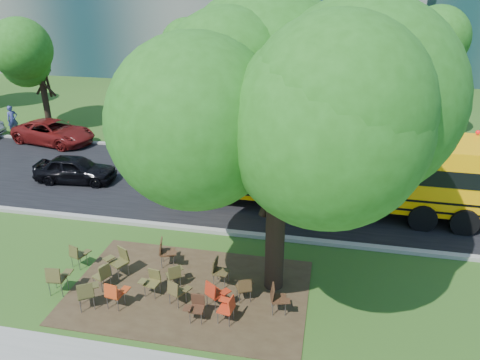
% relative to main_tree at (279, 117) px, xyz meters
% --- Properties ---
extents(ground, '(160.00, 160.00, 0.00)m').
position_rel_main_tree_xyz_m(ground, '(-3.43, -0.26, -5.31)').
color(ground, '#2A5119').
rests_on(ground, ground).
extents(dirt_patch, '(7.00, 4.50, 0.03)m').
position_rel_main_tree_xyz_m(dirt_patch, '(-2.43, -0.76, -5.29)').
color(dirt_patch, '#382819').
rests_on(dirt_patch, ground).
extents(asphalt_road, '(80.00, 8.00, 0.04)m').
position_rel_main_tree_xyz_m(asphalt_road, '(-3.43, 6.74, -5.29)').
color(asphalt_road, black).
rests_on(asphalt_road, ground).
extents(kerb_near, '(80.00, 0.25, 0.14)m').
position_rel_main_tree_xyz_m(kerb_near, '(-3.43, 2.74, -5.24)').
color(kerb_near, gray).
rests_on(kerb_near, ground).
extents(kerb_far, '(80.00, 0.25, 0.14)m').
position_rel_main_tree_xyz_m(kerb_far, '(-3.43, 10.84, -5.24)').
color(kerb_far, gray).
rests_on(kerb_far, ground).
extents(bg_tree_0, '(5.20, 5.20, 7.18)m').
position_rel_main_tree_xyz_m(bg_tree_0, '(-15.43, 12.74, -0.73)').
color(bg_tree_0, black).
rests_on(bg_tree_0, ground).
extents(bg_tree_2, '(4.80, 4.80, 6.62)m').
position_rel_main_tree_xyz_m(bg_tree_2, '(-8.43, 15.74, -1.09)').
color(bg_tree_2, black).
rests_on(bg_tree_2, ground).
extents(bg_tree_3, '(5.60, 5.60, 7.84)m').
position_rel_main_tree_xyz_m(bg_tree_3, '(4.57, 13.74, -0.28)').
color(bg_tree_3, black).
rests_on(bg_tree_3, ground).
extents(main_tree, '(7.20, 7.20, 8.92)m').
position_rel_main_tree_xyz_m(main_tree, '(0.00, 0.00, 0.00)').
color(main_tree, black).
rests_on(main_tree, ground).
extents(school_bus, '(12.59, 2.98, 3.07)m').
position_rel_main_tree_xyz_m(school_bus, '(1.79, 5.74, -3.53)').
color(school_bus, '#FFAB08').
rests_on(school_bus, ground).
extents(chair_0, '(0.64, 0.62, 0.96)m').
position_rel_main_tree_xyz_m(chair_0, '(-6.15, -1.63, -4.71)').
color(chair_0, '#4B4520').
rests_on(chair_0, ground).
extents(chair_1, '(0.62, 0.52, 0.88)m').
position_rel_main_tree_xyz_m(chair_1, '(-4.20, -1.92, -4.76)').
color(chair_1, '#B43813').
rests_on(chair_1, ground).
extents(chair_2, '(0.62, 0.77, 0.93)m').
position_rel_main_tree_xyz_m(chair_2, '(-4.96, -2.10, -4.73)').
color(chair_2, '#433F1D').
rests_on(chair_2, ground).
extents(chair_3, '(0.59, 0.48, 0.82)m').
position_rel_main_tree_xyz_m(chair_3, '(-3.43, -1.10, -4.80)').
color(chair_3, brown).
rests_on(chair_3, ground).
extents(chair_4, '(0.68, 0.54, 0.84)m').
position_rel_main_tree_xyz_m(chair_4, '(-2.56, -1.44, -4.79)').
color(chair_4, '#4C4221').
rests_on(chair_4, ground).
extents(chair_5, '(0.52, 0.49, 0.79)m').
position_rel_main_tree_xyz_m(chair_5, '(-1.85, -1.92, -4.82)').
color(chair_5, '#442618').
rests_on(chair_5, ground).
extents(chair_6, '(0.49, 0.60, 0.84)m').
position_rel_main_tree_xyz_m(chair_6, '(-0.99, -1.84, -4.79)').
color(chair_6, red).
rests_on(chair_6, ground).
extents(chair_7, '(0.62, 0.60, 0.89)m').
position_rel_main_tree_xyz_m(chair_7, '(0.25, -1.20, -4.76)').
color(chair_7, '#452A18').
rests_on(chair_7, ground).
extents(chair_8, '(0.54, 0.69, 0.85)m').
position_rel_main_tree_xyz_m(chair_8, '(-4.95, -1.13, -4.78)').
color(chair_8, brown).
rests_on(chair_8, ground).
extents(chair_9, '(0.81, 0.64, 0.97)m').
position_rel_main_tree_xyz_m(chair_9, '(-4.75, -0.41, -4.70)').
color(chair_9, '#4D4921').
rests_on(chair_9, ground).
extents(chair_10, '(0.70, 0.66, 0.97)m').
position_rel_main_tree_xyz_m(chair_10, '(-3.53, 0.36, -4.70)').
color(chair_10, '#472C19').
rests_on(chair_10, ground).
extents(chair_11, '(0.54, 0.69, 0.81)m').
position_rel_main_tree_xyz_m(chair_11, '(-2.89, -0.67, -4.80)').
color(chair_11, '#4A4420').
rests_on(chair_11, ground).
extents(chair_12, '(0.52, 0.62, 0.89)m').
position_rel_main_tree_xyz_m(chair_12, '(-1.62, -0.27, -4.76)').
color(chair_12, '#43381D').
rests_on(chair_12, ground).
extents(chair_13, '(0.55, 0.64, 0.81)m').
position_rel_main_tree_xyz_m(chair_13, '(-0.71, -0.87, -4.81)').
color(chair_13, '#483319').
rests_on(chair_13, ground).
extents(chair_14, '(0.65, 0.51, 0.83)m').
position_rel_main_tree_xyz_m(chair_14, '(-6.26, -0.26, -4.79)').
color(chair_14, '#47431E').
rests_on(chair_14, ground).
extents(chair_15, '(0.75, 0.59, 0.89)m').
position_rel_main_tree_xyz_m(chair_15, '(-1.48, -1.35, -4.76)').
color(chair_15, '#AE2712').
rests_on(chair_15, ground).
extents(black_car, '(3.73, 1.75, 1.23)m').
position_rel_main_tree_xyz_m(black_car, '(-9.83, 5.94, -4.69)').
color(black_car, black).
rests_on(black_car, ground).
extents(bg_car_red, '(4.99, 3.03, 1.29)m').
position_rel_main_tree_xyz_m(bg_car_red, '(-13.73, 10.54, -4.66)').
color(bg_car_red, '#5F1110').
rests_on(bg_car_red, ground).
extents(pedestrian_a, '(0.67, 0.73, 1.67)m').
position_rel_main_tree_xyz_m(pedestrian_a, '(-17.06, 11.65, -4.47)').
color(pedestrian_a, navy).
rests_on(pedestrian_a, ground).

